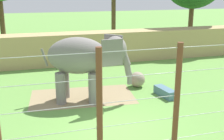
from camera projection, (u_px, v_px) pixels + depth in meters
name	position (u px, v px, depth m)	size (l,w,h in m)	color
ground_plane	(117.00, 128.00, 11.56)	(120.00, 120.00, 0.00)	#609342
dirt_patch	(82.00, 97.00, 14.88)	(5.29, 2.97, 0.01)	#937F5B
embankment_wall	(75.00, 48.00, 21.27)	(36.00, 1.80, 2.28)	tan
elephant	(85.00, 59.00, 13.76)	(4.23, 2.55, 3.27)	gray
enrichment_ball	(137.00, 79.00, 16.27)	(0.87, 0.87, 0.87)	gray
cable_fence	(141.00, 107.00, 8.66)	(9.30, 0.19, 3.88)	brown
feed_trough	(165.00, 92.00, 14.88)	(0.71, 1.46, 0.44)	slate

